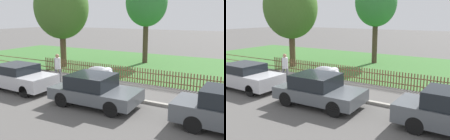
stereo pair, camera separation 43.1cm
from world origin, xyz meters
TOP-DOWN VIEW (x-y plane):
  - ground_plane at (0.00, 0.00)m, footprint 120.00×120.00m
  - kerb_stone at (0.00, 0.10)m, footprint 36.84×0.20m
  - grass_strip at (0.00, 8.76)m, footprint 36.84×11.37m
  - park_fence at (0.00, 3.09)m, footprint 36.84×0.05m
  - parked_car_black_saloon at (-4.05, -1.27)m, footprint 3.99×1.84m
  - parked_car_navy_estate at (0.77, -1.29)m, footprint 3.95×2.00m
  - covered_motorcycle at (-0.62, 1.44)m, footprint 2.04×0.90m
  - tree_nearest_kerb at (-6.05, 4.66)m, footprint 4.03×4.03m
  - tree_behind_motorcycle at (-1.24, 9.37)m, footprint 3.36×3.36m
  - pedestrian_near_fence at (-3.26, 0.88)m, footprint 0.44×0.44m

SIDE VIEW (x-z plane):
  - ground_plane at x=0.00m, z-range 0.00..0.00m
  - grass_strip at x=0.00m, z-range 0.00..0.01m
  - kerb_stone at x=0.00m, z-range 0.00..0.12m
  - park_fence at x=0.00m, z-range 0.00..0.93m
  - covered_motorcycle at x=-0.62m, z-range 0.12..1.25m
  - parked_car_black_saloon at x=-4.05m, z-range 0.01..1.39m
  - parked_car_navy_estate at x=0.77m, z-range 0.01..1.40m
  - pedestrian_near_fence at x=-3.26m, z-range 0.11..1.82m
  - tree_nearest_kerb at x=-6.05m, z-range 1.06..7.86m
  - tree_behind_motorcycle at x=-1.24m, z-range 1.46..8.33m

